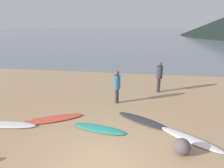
# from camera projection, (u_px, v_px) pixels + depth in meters

# --- Properties ---
(ground_plane) EXTENTS (120.00, 120.00, 0.20)m
(ground_plane) POSITION_uv_depth(u_px,v_px,m) (127.00, 75.00, 14.60)
(ground_plane) COLOR tan
(ground_plane) RESTS_ON ground
(ocean_water) EXTENTS (140.00, 100.00, 0.01)m
(ocean_water) POSITION_uv_depth(u_px,v_px,m) (138.00, 34.00, 61.58)
(ocean_water) COLOR slate
(ocean_water) RESTS_ON ground
(surfboard_0) EXTENTS (2.31, 0.64, 0.09)m
(surfboard_0) POSITION_uv_depth(u_px,v_px,m) (7.00, 125.00, 7.26)
(surfboard_0) COLOR white
(surfboard_0) RESTS_ON ground
(surfboard_1) EXTENTS (2.43, 1.63, 0.09)m
(surfboard_1) POSITION_uv_depth(u_px,v_px,m) (52.00, 119.00, 7.69)
(surfboard_1) COLOR #D84C38
(surfboard_1) RESTS_ON ground
(surfboard_2) EXTENTS (2.12, 0.91, 0.09)m
(surfboard_2) POSITION_uv_depth(u_px,v_px,m) (99.00, 129.00, 6.99)
(surfboard_2) COLOR teal
(surfboard_2) RESTS_ON ground
(surfboard_3) EXTENTS (2.19, 1.59, 0.08)m
(surfboard_3) POSITION_uv_depth(u_px,v_px,m) (142.00, 120.00, 7.59)
(surfboard_3) COLOR #333338
(surfboard_3) RESTS_ON ground
(surfboard_4) EXTENTS (2.04, 1.62, 0.10)m
(surfboard_4) POSITION_uv_depth(u_px,v_px,m) (190.00, 139.00, 6.36)
(surfboard_4) COLOR white
(surfboard_4) RESTS_ON ground
(person_1) EXTENTS (0.35, 0.35, 1.73)m
(person_1) POSITION_uv_depth(u_px,v_px,m) (159.00, 75.00, 10.47)
(person_1) COLOR #2D2D38
(person_1) RESTS_ON ground
(person_2) EXTENTS (0.33, 0.33, 1.62)m
(person_2) POSITION_uv_depth(u_px,v_px,m) (117.00, 84.00, 9.04)
(person_2) COLOR #2D2D38
(person_2) RESTS_ON ground
(beach_rock_far) EXTENTS (0.50, 0.50, 0.50)m
(beach_rock_far) POSITION_uv_depth(u_px,v_px,m) (182.00, 147.00, 5.66)
(beach_rock_far) COLOR #574C51
(beach_rock_far) RESTS_ON ground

